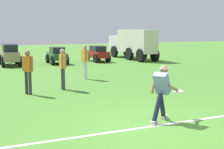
# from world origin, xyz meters

# --- Properties ---
(ground_plane) EXTENTS (80.00, 80.00, 0.00)m
(ground_plane) POSITION_xyz_m (0.00, 0.00, 0.00)
(ground_plane) COLOR #4E8A32
(field_line_paint) EXTENTS (25.22, 0.13, 0.01)m
(field_line_paint) POSITION_xyz_m (0.00, -0.22, 0.00)
(field_line_paint) COLOR white
(field_line_paint) RESTS_ON ground_plane
(frisbee_thrower) EXTENTS (1.09, 0.58, 1.41)m
(frisbee_thrower) POSITION_xyz_m (0.26, 0.10, 0.79)
(frisbee_thrower) COLOR #191E38
(frisbee_thrower) RESTS_ON ground_plane
(frisbee_in_flight) EXTENTS (0.32, 0.32, 0.05)m
(frisbee_in_flight) POSITION_xyz_m (0.88, 0.25, 0.69)
(frisbee_in_flight) COLOR white
(teammate_near_sideline) EXTENTS (0.23, 0.50, 1.56)m
(teammate_near_sideline) POSITION_xyz_m (1.10, 7.60, 0.94)
(teammate_near_sideline) COLOR silver
(teammate_near_sideline) RESTS_ON ground_plane
(teammate_midfield) EXTENTS (0.35, 0.45, 1.56)m
(teammate_midfield) POSITION_xyz_m (-2.02, 5.07, 0.94)
(teammate_midfield) COLOR #33333D
(teammate_midfield) RESTS_ON ground_plane
(teammate_deep) EXTENTS (0.23, 0.50, 1.56)m
(teammate_deep) POSITION_xyz_m (-0.63, 5.44, 0.94)
(teammate_deep) COLOR #33333D
(teammate_deep) RESTS_ON ground_plane
(parked_car_slot_b) EXTENTS (1.28, 2.46, 1.34)m
(parked_car_slot_b) POSITION_xyz_m (-1.07, 14.91, 0.72)
(parked_car_slot_b) COLOR #998466
(parked_car_slot_b) RESTS_ON ground_plane
(parked_car_slot_c) EXTENTS (1.20, 2.25, 1.10)m
(parked_car_slot_c) POSITION_xyz_m (1.87, 14.68, 0.56)
(parked_car_slot_c) COLOR #235133
(parked_car_slot_c) RESTS_ON ground_plane
(parked_car_slot_d) EXTENTS (1.13, 2.22, 1.10)m
(parked_car_slot_d) POSITION_xyz_m (4.85, 14.92, 0.56)
(parked_car_slot_d) COLOR maroon
(parked_car_slot_d) RESTS_ON ground_plane
(box_truck) EXTENTS (1.48, 5.92, 2.20)m
(box_truck) POSITION_xyz_m (7.99, 15.55, 1.23)
(box_truck) COLOR silver
(box_truck) RESTS_ON ground_plane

